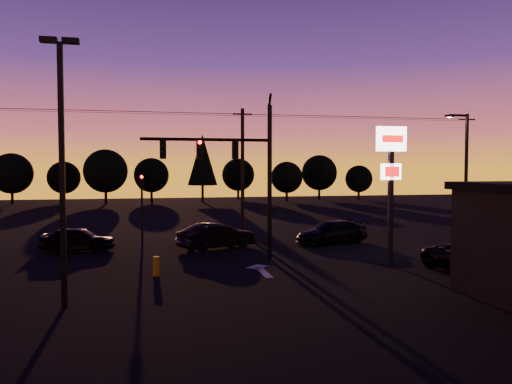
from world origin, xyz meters
TOP-DOWN VIEW (x-y plane):
  - ground at (0.00, 0.00)m, footprint 120.00×120.00m
  - lane_arrow at (0.50, 1.67)m, footprint 1.20×3.10m
  - traffic_signal_mast at (-0.10, 3.99)m, footprint 6.79×0.52m
  - secondary_signal at (-5.00, 11.49)m, footprint 0.30×0.31m
  - parking_lot_light at (-7.50, -3.00)m, footprint 1.25×0.30m
  - pylon_sign at (7.00, 1.50)m, footprint 1.50×0.28m
  - streetlight at (13.91, 5.50)m, footprint 1.55×0.35m
  - utility_pole_1 at (2.00, 14.00)m, footprint 1.40×0.26m
  - utility_pole_2 at (20.00, 14.00)m, footprint 1.40×0.26m
  - power_wires at (2.00, 14.00)m, footprint 36.00×1.22m
  - bollard at (-4.32, 1.44)m, footprint 0.28×0.28m
  - tree_0 at (-22.00, 50.00)m, footprint 5.36×5.36m
  - tree_1 at (-16.00, 53.00)m, footprint 4.54×4.54m
  - tree_2 at (-10.00, 48.00)m, footprint 5.77×5.78m
  - tree_3 at (-4.00, 52.00)m, footprint 4.95×4.95m
  - tree_4 at (3.00, 49.00)m, footprint 4.18×4.18m
  - tree_5 at (9.00, 54.00)m, footprint 4.95×4.95m
  - tree_6 at (15.00, 48.00)m, footprint 4.54×4.54m
  - tree_7 at (21.00, 51.00)m, footprint 5.36×5.36m
  - tree_8 at (27.00, 50.00)m, footprint 4.12×4.12m
  - car_left at (-8.58, 8.95)m, footprint 4.40×2.52m
  - car_mid at (-0.65, 8.16)m, footprint 4.91×3.37m
  - car_right at (6.76, 8.77)m, footprint 5.28×3.42m
  - suv_parked at (9.59, -1.14)m, footprint 2.77×4.90m

SIDE VIEW (x-z plane):
  - ground at x=0.00m, z-range 0.00..0.00m
  - lane_arrow at x=0.50m, z-range 0.00..0.01m
  - bollard at x=-4.32m, z-range 0.00..0.85m
  - suv_parked at x=9.59m, z-range 0.00..1.29m
  - car_left at x=-8.58m, z-range 0.00..1.41m
  - car_right at x=6.76m, z-range 0.00..1.42m
  - car_mid at x=-0.65m, z-range 0.00..1.53m
  - secondary_signal at x=-5.00m, z-range 0.69..5.04m
  - tree_8 at x=27.00m, z-range 0.53..5.71m
  - tree_1 at x=-16.00m, z-range 0.58..6.29m
  - tree_6 at x=15.00m, z-range 0.58..6.29m
  - tree_3 at x=-4.00m, z-range 0.63..6.86m
  - tree_5 at x=9.00m, z-range 0.63..6.86m
  - tree_0 at x=-22.00m, z-range 0.69..7.43m
  - tree_7 at x=21.00m, z-range 0.69..7.43m
  - tree_2 at x=-10.00m, z-range 0.74..8.00m
  - streetlight at x=13.91m, z-range 0.42..8.42m
  - utility_pole_1 at x=2.00m, z-range 0.09..9.09m
  - utility_pole_2 at x=20.00m, z-range 0.09..9.09m
  - pylon_sign at x=7.00m, z-range 1.51..8.31m
  - traffic_signal_mast at x=-0.10m, z-range 0.65..9.23m
  - parking_lot_light at x=-7.50m, z-range 0.70..9.84m
  - tree_4 at x=3.00m, z-range 1.18..10.68m
  - power_wires at x=2.00m, z-range 8.53..8.60m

